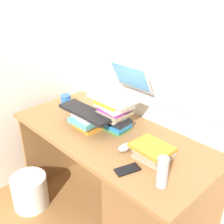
% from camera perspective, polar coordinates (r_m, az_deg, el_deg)
% --- Properties ---
extents(ground_plane, '(6.00, 6.00, 0.00)m').
position_cam_1_polar(ground_plane, '(2.33, -0.40, -20.01)').
color(ground_plane, olive).
extents(wall_back, '(6.00, 0.06, 2.60)m').
position_cam_1_polar(wall_back, '(1.91, 7.94, 14.55)').
color(wall_back, silver).
rests_on(wall_back, ground).
extents(wall_left, '(0.05, 6.00, 2.60)m').
position_cam_1_polar(wall_left, '(2.37, -16.34, 16.09)').
color(wall_left, beige).
rests_on(wall_left, ground).
extents(desk, '(1.44, 0.66, 0.73)m').
position_cam_1_polar(desk, '(1.86, 7.14, -17.67)').
color(desk, olive).
rests_on(desk, ground).
extents(book_stack_tall, '(0.23, 0.20, 0.22)m').
position_cam_1_polar(book_stack_tall, '(1.86, 0.37, -0.23)').
color(book_stack_tall, '#338C4C').
rests_on(book_stack_tall, desk).
extents(book_stack_keyboard_riser, '(0.20, 0.20, 0.11)m').
position_cam_1_polar(book_stack_keyboard_riser, '(1.91, -5.12, -1.70)').
color(book_stack_keyboard_riser, orange).
rests_on(book_stack_keyboard_riser, desk).
extents(book_stack_side, '(0.23, 0.19, 0.08)m').
position_cam_1_polar(book_stack_side, '(1.63, 8.17, -7.93)').
color(book_stack_side, gray).
rests_on(book_stack_side, desk).
extents(laptop, '(0.31, 0.32, 0.20)m').
position_cam_1_polar(laptop, '(1.85, 1.93, 4.73)').
color(laptop, '#B7BABF').
rests_on(laptop, book_stack_tall).
extents(keyboard, '(0.42, 0.15, 0.02)m').
position_cam_1_polar(keyboard, '(1.89, -5.33, -0.01)').
color(keyboard, black).
rests_on(keyboard, book_stack_keyboard_riser).
extents(computer_mouse, '(0.06, 0.10, 0.04)m').
position_cam_1_polar(computer_mouse, '(1.69, 2.70, -7.18)').
color(computer_mouse, '#A5A8AD').
rests_on(computer_mouse, desk).
extents(mug, '(0.12, 0.08, 0.10)m').
position_cam_1_polar(mug, '(2.23, -9.33, 2.25)').
color(mug, '#265999').
rests_on(mug, desk).
extents(water_bottle, '(0.06, 0.06, 0.17)m').
position_cam_1_polar(water_bottle, '(1.42, 10.22, -11.98)').
color(water_bottle, '#999EA5').
rests_on(water_bottle, desk).
extents(cell_phone, '(0.10, 0.15, 0.01)m').
position_cam_1_polar(cell_phone, '(1.54, 3.17, -11.64)').
color(cell_phone, black).
rests_on(cell_phone, desk).
extents(wastebasket, '(0.28, 0.28, 0.27)m').
position_cam_1_polar(wastebasket, '(2.39, -16.38, -15.22)').
color(wastebasket, silver).
rests_on(wastebasket, ground).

